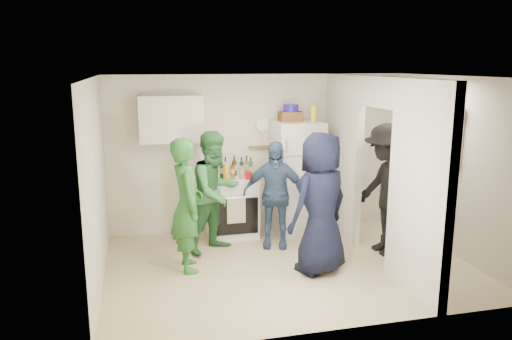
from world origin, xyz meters
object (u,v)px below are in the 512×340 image
Objects in this scene: fridge at (297,177)px; blue_bowl at (291,108)px; wicker_basket at (291,116)px; yellow_cup_stack_top at (313,114)px; person_green_center at (215,192)px; person_navy at (321,204)px; person_denim at (274,195)px; person_green_left at (187,205)px; stove at (232,206)px; person_nook at (387,189)px.

blue_bowl is at bearing 153.43° from fridge.
wicker_basket is 1.40× the size of yellow_cup_stack_top.
person_green_center is 0.95× the size of person_navy.
blue_bowl is at bearing 73.73° from person_denim.
yellow_cup_stack_top is at bearing -66.09° from person_green_left.
fridge is 7.43× the size of blue_bowl.
person_navy is at bearing -54.76° from person_denim.
yellow_cup_stack_top is at bearing -18.35° from person_green_center.
fridge is 1.13× the size of person_denim.
stove is at bearing 174.16° from yellow_cup_stack_top.
fridge is at bearing -145.04° from person_nook.
blue_bowl is at bearing -9.06° from person_green_center.
fridge reaches higher than person_green_left.
person_green_left is at bearing -124.82° from stove.
stove is at bearing 25.60° from person_green_center.
fridge is 1.49m from person_green_center.
person_nook is (1.04, -1.24, -1.06)m from blue_bowl.
fridge is 2.17m from person_green_left.
stove is 1.92m from yellow_cup_stack_top.
person_nook reaches higher than person_denim.
person_nook is at bearing -93.66° from person_green_left.
stove is 0.53× the size of fridge.
person_denim is 1.59m from person_nook.
person_navy is at bearing -93.69° from wicker_basket.
stove is 3.77× the size of yellow_cup_stack_top.
yellow_cup_stack_top is 0.13× the size of person_nook.
person_nook is at bearing -4.60° from person_denim.
stove is 2.69× the size of wicker_basket.
wicker_basket reaches higher than person_denim.
fridge is at bearing 155.56° from yellow_cup_stack_top.
person_navy is (-0.43, -1.51, -0.99)m from yellow_cup_stack_top.
person_green_left is 0.94× the size of person_nook.
person_denim is at bearing -124.19° from blue_bowl.
yellow_cup_stack_top reaches higher than person_green_left.
wicker_basket is (-0.10, 0.05, 0.97)m from fridge.
person_green_left reaches higher than person_green_center.
wicker_basket is at bearing -143.35° from person_nook.
yellow_cup_stack_top is at bearing -25.11° from blue_bowl.
person_nook is at bearing -56.60° from yellow_cup_stack_top.
wicker_basket is at bearing 1.21° from stove.
yellow_cup_stack_top reaches higher than person_nook.
stove is 0.51× the size of person_navy.
yellow_cup_stack_top is 0.14× the size of person_navy.
person_nook is (1.14, 0.42, 0.01)m from person_navy.
fridge is 1.02× the size of person_green_center.
person_nook is (1.99, -1.22, 0.46)m from stove.
person_denim is at bearing -132.32° from fridge.
person_green_left is (-0.80, -1.15, 0.41)m from stove.
person_green_center is 1.10× the size of person_denim.
fridge is at bearing -122.04° from person_navy.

